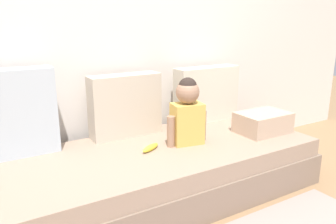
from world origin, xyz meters
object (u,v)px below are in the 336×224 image
Objects in this scene: banana at (150,148)px; couch at (149,175)px; toddler at (187,111)px; folded_blanket at (263,122)px; throw_pillow_center at (125,105)px; throw_pillow_left at (15,113)px; throw_pillow_right at (206,94)px.

couch is at bearing 146.10° from banana.
toddler is 1.19× the size of folded_blanket.
throw_pillow_center is 1.13× the size of toddler.
banana is (0.01, -0.01, 0.20)m from couch.
folded_blanket is at bearing -9.28° from toddler.
couch is 4.34× the size of throw_pillow_left.
throw_pillow_right is 0.87m from banana.
throw_pillow_left is (-0.76, 0.37, 0.47)m from couch.
throw_pillow_left is 1.19× the size of toddler.
throw_pillow_center is 1.35× the size of folded_blanket.
banana is (-0.29, 0.01, -0.22)m from toddler.
toddler reaches higher than throw_pillow_center.
toddler reaches higher than throw_pillow_right.
banana is 0.95m from folded_blanket.
throw_pillow_right reaches higher than banana.
folded_blanket reaches higher than couch.
throw_pillow_center is at bearing 90.00° from couch.
banana is at bearing -26.15° from throw_pillow_left.
throw_pillow_left is at bearing 164.00° from folded_blanket.
banana is 0.42× the size of folded_blanket.
toddler is (1.07, -0.39, -0.05)m from throw_pillow_left.
throw_pillow_left is at bearing 160.12° from toddler.
banana is at bearing -33.90° from couch.
throw_pillow_left is at bearing 180.00° from throw_pillow_right.
throw_pillow_left reaches higher than folded_blanket.
toddler is (0.30, -0.39, 0.00)m from throw_pillow_center.
banana is at bearing 178.73° from toddler.
throw_pillow_center is 1.08m from folded_blanket.
throw_pillow_left is 0.97× the size of throw_pillow_right.
throw_pillow_center reaches higher than banana.
throw_pillow_center is at bearing 0.00° from throw_pillow_left.
couch is 0.97m from throw_pillow_left.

